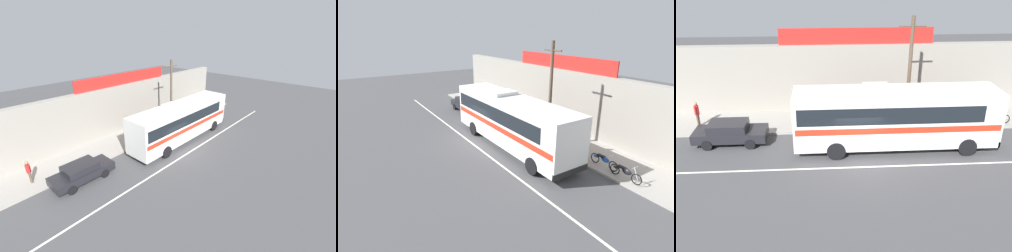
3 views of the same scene
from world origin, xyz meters
The scene contains 12 objects.
ground_plane centered at (0.00, 0.00, 0.00)m, with size 70.00×70.00×0.00m, color #444447.
sidewalk_slab centered at (0.00, 5.20, 0.07)m, with size 30.00×3.60×0.14m, color gray.
storefront_facade centered at (0.00, 7.35, 2.40)m, with size 30.00×0.70×4.80m, color gray.
storefront_billboard centered at (0.52, 7.35, 5.35)m, with size 10.56×0.12×1.10m, color red.
road_center_stripe centered at (0.00, -0.80, 0.00)m, with size 30.00×0.14×0.01m, color silver.
intercity_bus centered at (2.16, 1.32, 2.07)m, with size 11.55×2.66×3.78m.
parked_car centered at (-7.44, 2.45, 0.74)m, with size 4.27×1.83×1.37m.
utility_pole centered at (3.43, 3.69, 3.80)m, with size 1.60×0.22×7.05m.
motorcycle_black centered at (9.50, 3.90, 0.57)m, with size 1.94×0.56×0.94m.
motorcycle_green centered at (7.94, 4.09, 0.57)m, with size 1.92×0.56×0.94m.
pedestrian_far_right centered at (5.89, 4.93, 1.05)m, with size 0.30×0.48×1.59m.
pedestrian_far_left centered at (-10.01, 4.74, 1.11)m, with size 0.30×0.48×1.67m.
Camera 1 is at (-13.18, -10.75, 9.92)m, focal length 24.03 mm.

